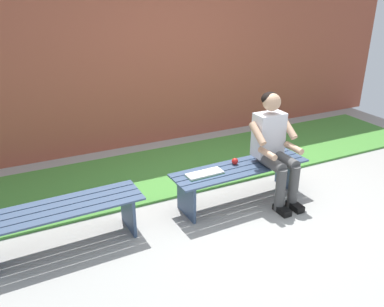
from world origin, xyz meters
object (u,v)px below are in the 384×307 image
Objects in this scene: person_seated at (274,144)px; apple at (235,161)px; bench_far at (63,217)px; bench_near at (240,175)px; book_open at (205,174)px.

person_seated reaches higher than apple.
bench_far is 1.23× the size of person_seated.
bench_near is 0.17m from apple.
apple reaches higher than bench_near.
person_seated is 0.48m from apple.
bench_far is at bearing -2.44° from person_seated.
bench_near is 1.32× the size of person_seated.
bench_near is 3.92× the size of book_open.
book_open is at bearing -179.87° from bench_far.
bench_near is 0.51m from person_seated.
apple is 0.18× the size of book_open.
person_seated is (-2.32, 0.10, 0.35)m from bench_far.
book_open is at bearing -0.41° from bench_near.
person_seated is 2.97× the size of book_open.
bench_far is 3.65× the size of book_open.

